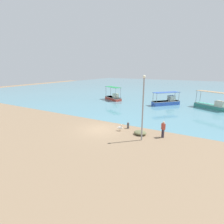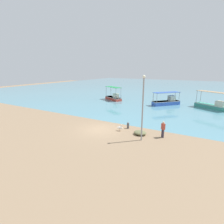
{
  "view_description": "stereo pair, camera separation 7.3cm",
  "coord_description": "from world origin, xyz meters",
  "px_view_note": "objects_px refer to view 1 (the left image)",
  "views": [
    {
      "loc": [
        10.69,
        -15.81,
        6.88
      ],
      "look_at": [
        -0.41,
        3.53,
        1.25
      ],
      "focal_mm": 28.0,
      "sensor_mm": 36.0,
      "label": 1
    },
    {
      "loc": [
        10.75,
        -15.78,
        6.88
      ],
      "look_at": [
        -0.41,
        3.53,
        1.25
      ],
      "focal_mm": 28.0,
      "sensor_mm": 36.0,
      "label": 2
    }
  ],
  "objects_px": {
    "fishing_boat_far_left": "(166,102)",
    "fishing_boat_outer": "(213,105)",
    "pelican": "(120,128)",
    "mooring_bollard": "(128,125)",
    "fishing_boat_far_right": "(113,97)",
    "net_pile": "(140,133)",
    "fisherman_standing": "(163,129)",
    "lamp_post": "(143,105)"
  },
  "relations": [
    {
      "from": "fishing_boat_far_right",
      "to": "pelican",
      "type": "xyz_separation_m",
      "value": [
        10.26,
        -16.64,
        -0.23
      ]
    },
    {
      "from": "fishing_boat_far_left",
      "to": "fisherman_standing",
      "type": "distance_m",
      "value": 16.98
    },
    {
      "from": "fisherman_standing",
      "to": "lamp_post",
      "type": "bearing_deg",
      "value": -133.28
    },
    {
      "from": "fishing_boat_far_left",
      "to": "net_pile",
      "type": "xyz_separation_m",
      "value": [
        1.21,
        -17.05,
        -0.43
      ]
    },
    {
      "from": "fisherman_standing",
      "to": "net_pile",
      "type": "bearing_deg",
      "value": -169.19
    },
    {
      "from": "mooring_bollard",
      "to": "fishing_boat_far_right",
      "type": "bearing_deg",
      "value": 124.66
    },
    {
      "from": "fishing_boat_far_right",
      "to": "mooring_bollard",
      "type": "relative_size",
      "value": 6.33
    },
    {
      "from": "fisherman_standing",
      "to": "mooring_bollard",
      "type": "bearing_deg",
      "value": 170.29
    },
    {
      "from": "fishing_boat_far_left",
      "to": "fisherman_standing",
      "type": "relative_size",
      "value": 2.98
    },
    {
      "from": "fishing_boat_far_left",
      "to": "fishing_boat_outer",
      "type": "xyz_separation_m",
      "value": [
        7.72,
        0.66,
        -0.02
      ]
    },
    {
      "from": "mooring_bollard",
      "to": "fisherman_standing",
      "type": "xyz_separation_m",
      "value": [
        4.21,
        -0.72,
        0.5
      ]
    },
    {
      "from": "fishing_boat_outer",
      "to": "net_pile",
      "type": "distance_m",
      "value": 18.87
    },
    {
      "from": "pelican",
      "to": "fishing_boat_far_right",
      "type": "bearing_deg",
      "value": 121.65
    },
    {
      "from": "fishing_boat_far_right",
      "to": "pelican",
      "type": "bearing_deg",
      "value": -58.35
    },
    {
      "from": "fisherman_standing",
      "to": "fishing_boat_outer",
      "type": "bearing_deg",
      "value": 76.2
    },
    {
      "from": "fisherman_standing",
      "to": "net_pile",
      "type": "xyz_separation_m",
      "value": [
        -2.27,
        -0.43,
        -0.69
      ]
    },
    {
      "from": "mooring_bollard",
      "to": "net_pile",
      "type": "xyz_separation_m",
      "value": [
        1.94,
        -1.15,
        -0.19
      ]
    },
    {
      "from": "fishing_boat_outer",
      "to": "fisherman_standing",
      "type": "bearing_deg",
      "value": -103.8
    },
    {
      "from": "lamp_post",
      "to": "fishing_boat_far_right",
      "type": "bearing_deg",
      "value": 126.53
    },
    {
      "from": "fishing_boat_far_right",
      "to": "mooring_bollard",
      "type": "bearing_deg",
      "value": -55.34
    },
    {
      "from": "fishing_boat_outer",
      "to": "fisherman_standing",
      "type": "relative_size",
      "value": 3.46
    },
    {
      "from": "pelican",
      "to": "fishing_boat_outer",
      "type": "bearing_deg",
      "value": 63.44
    },
    {
      "from": "lamp_post",
      "to": "fishing_boat_outer",
      "type": "bearing_deg",
      "value": 72.83
    },
    {
      "from": "pelican",
      "to": "lamp_post",
      "type": "relative_size",
      "value": 0.13
    },
    {
      "from": "fishing_boat_far_left",
      "to": "fishing_boat_far_right",
      "type": "distance_m",
      "value": 11.42
    },
    {
      "from": "fishing_boat_outer",
      "to": "fisherman_standing",
      "type": "height_order",
      "value": "fishing_boat_outer"
    },
    {
      "from": "fishing_boat_far_right",
      "to": "mooring_bollard",
      "type": "xyz_separation_m",
      "value": [
        10.68,
        -15.45,
        -0.2
      ]
    },
    {
      "from": "lamp_post",
      "to": "mooring_bollard",
      "type": "xyz_separation_m",
      "value": [
        -2.58,
        2.45,
        -3.1
      ]
    },
    {
      "from": "fishing_boat_far_left",
      "to": "mooring_bollard",
      "type": "xyz_separation_m",
      "value": [
        -0.73,
        -15.9,
        -0.24
      ]
    },
    {
      "from": "lamp_post",
      "to": "fisherman_standing",
      "type": "xyz_separation_m",
      "value": [
        1.63,
        1.73,
        -2.6
      ]
    },
    {
      "from": "net_pile",
      "to": "fishing_boat_outer",
      "type": "bearing_deg",
      "value": 69.81
    },
    {
      "from": "fishing_boat_outer",
      "to": "mooring_bollard",
      "type": "bearing_deg",
      "value": -117.04
    },
    {
      "from": "pelican",
      "to": "lamp_post",
      "type": "height_order",
      "value": "lamp_post"
    },
    {
      "from": "fishing_boat_outer",
      "to": "mooring_bollard",
      "type": "height_order",
      "value": "fishing_boat_outer"
    },
    {
      "from": "fishing_boat_far_right",
      "to": "fishing_boat_outer",
      "type": "distance_m",
      "value": 19.16
    },
    {
      "from": "fishing_boat_outer",
      "to": "pelican",
      "type": "xyz_separation_m",
      "value": [
        -8.87,
        -17.75,
        -0.25
      ]
    },
    {
      "from": "fishing_boat_far_right",
      "to": "fishing_boat_outer",
      "type": "height_order",
      "value": "fishing_boat_outer"
    },
    {
      "from": "fishing_boat_far_right",
      "to": "lamp_post",
      "type": "xyz_separation_m",
      "value": [
        13.26,
        -17.9,
        2.89
      ]
    },
    {
      "from": "fisherman_standing",
      "to": "pelican",
      "type": "bearing_deg",
      "value": -174.17
    },
    {
      "from": "fishing_boat_far_right",
      "to": "net_pile",
      "type": "xyz_separation_m",
      "value": [
        12.62,
        -16.6,
        -0.39
      ]
    },
    {
      "from": "mooring_bollard",
      "to": "net_pile",
      "type": "height_order",
      "value": "mooring_bollard"
    },
    {
      "from": "fishing_boat_outer",
      "to": "pelican",
      "type": "relative_size",
      "value": 7.32
    }
  ]
}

